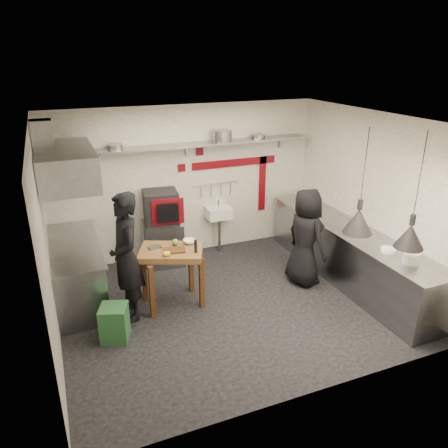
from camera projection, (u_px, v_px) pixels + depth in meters
name	position (u px, v px, depth m)	size (l,w,h in m)	color
floor	(231.00, 304.00, 6.78)	(5.00, 5.00, 0.00)	black
ceiling	(232.00, 121.00, 5.74)	(5.00, 5.00, 0.00)	beige
wall_back	(187.00, 182.00, 8.07)	(5.00, 0.04, 2.80)	silver
wall_front	(311.00, 288.00, 4.45)	(5.00, 0.04, 2.80)	silver
wall_left	(45.00, 247.00, 5.39)	(0.04, 4.20, 2.80)	silver
wall_right	(372.00, 199.00, 7.14)	(0.04, 4.20, 2.80)	silver
red_band_horiz	(235.00, 163.00, 8.28)	(1.70, 0.02, 0.14)	#62060E
red_band_vert	(262.00, 184.00, 8.67)	(0.14, 0.02, 1.10)	#62060E
red_tile_a	(200.00, 152.00, 7.94)	(0.14, 0.02, 0.14)	#62060E
red_tile_b	(182.00, 168.00, 7.91)	(0.14, 0.02, 0.14)	#62060E
back_shelf	(189.00, 145.00, 7.65)	(4.60, 0.34, 0.04)	slate
shelf_bracket_left	(76.00, 158.00, 7.15)	(0.04, 0.06, 0.24)	slate
shelf_bracket_mid	(187.00, 149.00, 7.82)	(0.04, 0.06, 0.24)	slate
shelf_bracket_right	(280.00, 141.00, 8.48)	(0.04, 0.06, 0.24)	slate
pan_far_left	(115.00, 147.00, 7.18)	(0.26, 0.26, 0.09)	slate
pan_mid_left	(115.00, 147.00, 7.19)	(0.24, 0.24, 0.07)	slate
stock_pot	(222.00, 136.00, 7.82)	(0.35, 0.35, 0.20)	slate
pan_right	(258.00, 136.00, 8.10)	(0.27, 0.27, 0.08)	slate
oven_stand	(163.00, 243.00, 7.96)	(0.71, 0.64, 0.80)	slate
combi_oven	(161.00, 207.00, 7.70)	(0.58, 0.54, 0.58)	black
oven_door	(168.00, 212.00, 7.48)	(0.55, 0.03, 0.46)	#62060E
oven_glass	(168.00, 213.00, 7.42)	(0.37, 0.02, 0.34)	black
hand_sink	(218.00, 213.00, 8.34)	(0.46, 0.34, 0.22)	silver
sink_tap	(218.00, 204.00, 8.27)	(0.03, 0.03, 0.14)	slate
sink_drain	(219.00, 235.00, 8.46)	(0.06, 0.06, 0.66)	slate
utensil_rail	(216.00, 183.00, 8.26)	(0.02, 0.02, 0.90)	slate
counter_right	(348.00, 255.00, 7.36)	(0.70, 3.80, 0.90)	slate
counter_right_top	(351.00, 230.00, 7.19)	(0.76, 3.90, 0.03)	slate
plate_stack	(411.00, 258.00, 5.99)	(0.22, 0.22, 0.15)	silver
small_bowl_right	(388.00, 250.00, 6.36)	(0.22, 0.22, 0.05)	silver
counter_left	(77.00, 273.00, 6.77)	(0.70, 1.90, 0.90)	slate
counter_left_top	(73.00, 246.00, 6.59)	(0.76, 2.00, 0.03)	slate
extractor_hood	(66.00, 166.00, 6.16)	(0.78, 1.60, 0.50)	slate
hood_duct	(43.00, 138.00, 5.92)	(0.28, 0.28, 0.50)	slate
green_bin	(115.00, 323.00, 5.87)	(0.35, 0.35, 0.50)	#21532B
prep_table	(172.00, 277.00, 6.63)	(0.92, 0.64, 0.92)	brown
cutting_board	(175.00, 250.00, 6.41)	(0.30, 0.21, 0.03)	#482912
pepper_mill	(196.00, 246.00, 6.33)	(0.04, 0.04, 0.20)	black
lemon_a	(165.00, 254.00, 6.22)	(0.08, 0.08, 0.08)	yellow
lemon_b	(168.00, 254.00, 6.24)	(0.08, 0.08, 0.08)	yellow
veg_ball	(175.00, 242.00, 6.58)	(0.10, 0.10, 0.10)	#528E30
steel_tray	(155.00, 247.00, 6.49)	(0.18, 0.12, 0.03)	slate
bowl	(190.00, 241.00, 6.65)	(0.20, 0.20, 0.06)	silver
heat_lamp_near	(363.00, 182.00, 5.54)	(0.40, 0.40, 1.39)	black
heat_lamp_far	(418.00, 192.00, 5.38)	(0.38, 0.38, 1.52)	black
chef_left	(126.00, 257.00, 6.14)	(0.69, 0.46, 1.90)	black
chef_right	(306.00, 237.00, 7.13)	(0.80, 0.52, 1.64)	black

